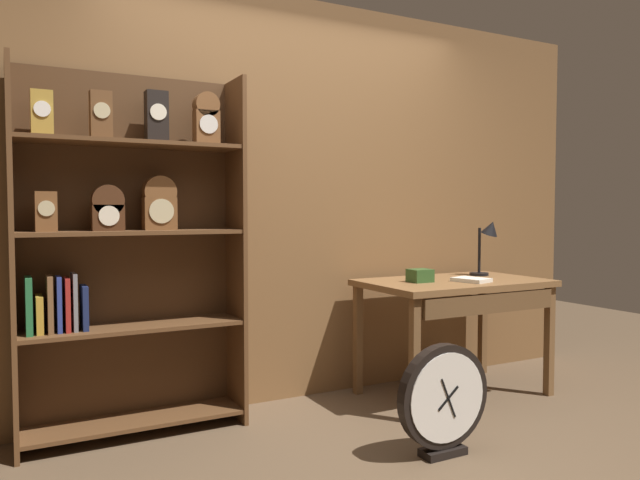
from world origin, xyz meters
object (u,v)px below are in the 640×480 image
object	(u,v)px
bookshelf	(128,247)
toolbox_small	(420,276)
workbench	(456,294)
round_clock_large	(444,399)
desk_lamp	(488,239)
open_repair_manual	(471,280)

from	to	relation	value
bookshelf	toolbox_small	distance (m)	1.81
workbench	round_clock_large	distance (m)	1.10
workbench	round_clock_large	world-z (taller)	workbench
bookshelf	toolbox_small	bearing A→B (deg)	-8.63
bookshelf	desk_lamp	world-z (taller)	bookshelf
bookshelf	workbench	bearing A→B (deg)	-8.55
open_repair_manual	round_clock_large	xyz separation A→B (m)	(-0.74, -0.63, -0.50)
desk_lamp	toolbox_small	size ratio (longest dim) A/B	2.83
open_repair_manual	round_clock_large	distance (m)	1.10
workbench	open_repair_manual	distance (m)	0.15
desk_lamp	toolbox_small	xyz separation A→B (m)	(-0.66, -0.09, -0.22)
desk_lamp	open_repair_manual	bearing A→B (deg)	-147.28
round_clock_large	toolbox_small	bearing A→B (deg)	60.46
bookshelf	toolbox_small	size ratio (longest dim) A/B	14.04
toolbox_small	open_repair_manual	world-z (taller)	toolbox_small
bookshelf	workbench	distance (m)	2.10
round_clock_large	open_repair_manual	bearing A→B (deg)	40.46
workbench	toolbox_small	distance (m)	0.30
open_repair_manual	round_clock_large	size ratio (longest dim) A/B	0.39
toolbox_small	round_clock_large	xyz separation A→B (m)	(-0.44, -0.78, -0.52)
desk_lamp	round_clock_large	world-z (taller)	desk_lamp
desk_lamp	open_repair_manual	xyz separation A→B (m)	(-0.36, -0.23, -0.25)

